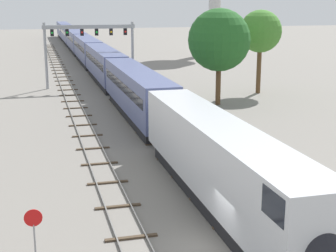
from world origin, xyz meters
TOP-DOWN VIEW (x-y plane):
  - ground_plane at (0.00, 0.00)m, footprint 400.00×400.00m
  - track_main at (2.00, 60.00)m, footprint 2.60×200.00m
  - track_near at (-3.50, 40.00)m, footprint 2.60×160.00m
  - passenger_train at (2.00, 74.13)m, footprint 3.04×160.47m
  - signal_gantry at (-0.25, 47.73)m, footprint 12.10×0.49m
  - stop_sign at (-8.00, -0.08)m, footprint 0.76×0.08m
  - trackside_tree_left at (12.08, 32.09)m, footprint 6.82×6.82m
  - trackside_tree_mid at (19.54, 37.76)m, footprint 5.20×5.20m

SIDE VIEW (x-z plane):
  - ground_plane at x=0.00m, z-range 0.00..0.00m
  - track_main at x=2.00m, z-range -0.01..0.15m
  - track_near at x=-3.50m, z-range -0.01..0.15m
  - stop_sign at x=-8.00m, z-range 0.43..3.31m
  - passenger_train at x=2.00m, z-range 0.21..5.01m
  - signal_gantry at x=-0.25m, z-range 2.02..10.62m
  - trackside_tree_left at x=12.08m, z-range 1.86..12.43m
  - trackside_tree_mid at x=19.54m, z-range 2.48..12.76m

